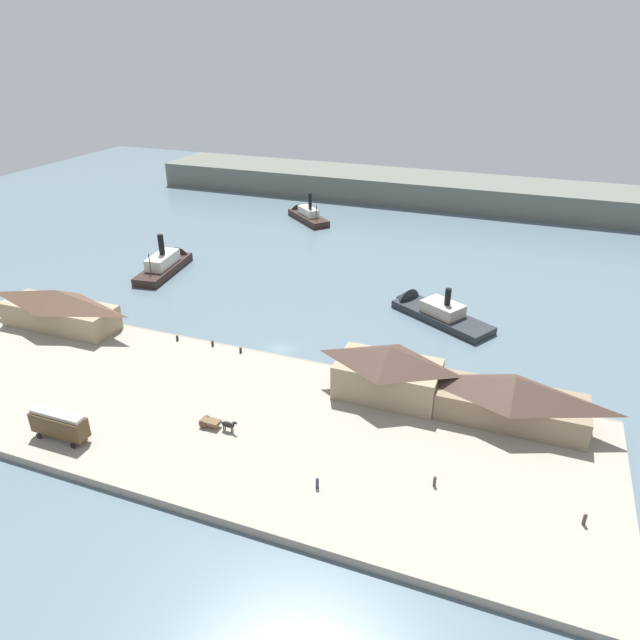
% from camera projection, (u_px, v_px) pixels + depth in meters
% --- Properties ---
extents(ground_plane, '(320.00, 320.00, 0.00)m').
position_uv_depth(ground_plane, '(280.00, 350.00, 103.08)').
color(ground_plane, slate).
extents(quay_promenade, '(110.00, 36.00, 1.20)m').
position_uv_depth(quay_promenade, '(218.00, 415.00, 84.40)').
color(quay_promenade, '#9E9384').
rests_on(quay_promenade, ground).
extents(seawall_edge, '(110.00, 0.80, 1.00)m').
position_uv_depth(seawall_edge, '(271.00, 357.00, 99.84)').
color(seawall_edge, gray).
rests_on(seawall_edge, ground).
extents(ferry_shed_central_terminal, '(22.39, 7.65, 7.51)m').
position_uv_depth(ferry_shed_central_terminal, '(59.00, 308.00, 106.73)').
color(ferry_shed_central_terminal, '#998466').
rests_on(ferry_shed_central_terminal, quay_promenade).
extents(ferry_shed_east_terminal, '(15.57, 8.99, 8.36)m').
position_uv_depth(ferry_shed_east_terminal, '(388.00, 370.00, 86.28)').
color(ferry_shed_east_terminal, '#998466').
rests_on(ferry_shed_east_terminal, quay_promenade).
extents(ferry_shed_west_terminal, '(20.87, 8.38, 7.11)m').
position_uv_depth(ferry_shed_west_terminal, '(512.00, 398.00, 80.86)').
color(ferry_shed_west_terminal, '#847056').
rests_on(ferry_shed_west_terminal, quay_promenade).
extents(street_tram, '(8.22, 2.43, 4.23)m').
position_uv_depth(street_tram, '(59.00, 424.00, 77.49)').
color(street_tram, '#4C381E').
rests_on(street_tram, quay_promenade).
extents(horse_cart, '(5.67, 1.53, 1.87)m').
position_uv_depth(horse_cart, '(217.00, 423.00, 80.19)').
color(horse_cart, brown).
rests_on(horse_cart, quay_promenade).
extents(pedestrian_standing_center, '(0.41, 0.41, 1.67)m').
position_uv_depth(pedestrian_standing_center, '(585.00, 519.00, 64.54)').
color(pedestrian_standing_center, '#4C3D33').
rests_on(pedestrian_standing_center, quay_promenade).
extents(pedestrian_near_east_shed, '(0.41, 0.41, 1.64)m').
position_uv_depth(pedestrian_near_east_shed, '(317.00, 483.00, 69.75)').
color(pedestrian_near_east_shed, '#33384C').
rests_on(pedestrian_near_east_shed, quay_promenade).
extents(pedestrian_walking_west, '(0.38, 0.38, 1.55)m').
position_uv_depth(pedestrian_walking_west, '(435.00, 481.00, 70.10)').
color(pedestrian_walking_west, '#4C3D33').
rests_on(pedestrian_walking_west, quay_promenade).
extents(mooring_post_east, '(0.44, 0.44, 0.90)m').
position_uv_depth(mooring_post_east, '(177.00, 338.00, 103.43)').
color(mooring_post_east, black).
rests_on(mooring_post_east, quay_promenade).
extents(mooring_post_center_west, '(0.44, 0.44, 0.90)m').
position_uv_depth(mooring_post_center_west, '(213.00, 343.00, 101.66)').
color(mooring_post_center_west, black).
rests_on(mooring_post_center_west, quay_promenade).
extents(mooring_post_west, '(0.44, 0.44, 0.90)m').
position_uv_depth(mooring_post_west, '(241.00, 350.00, 99.52)').
color(mooring_post_west, black).
rests_on(mooring_post_west, quay_promenade).
extents(ferry_mid_harbor, '(17.62, 16.35, 10.13)m').
position_uv_depth(ferry_mid_harbor, '(305.00, 215.00, 174.30)').
color(ferry_mid_harbor, black).
rests_on(ferry_mid_harbor, ground).
extents(ferry_moored_east, '(8.31, 21.47, 10.97)m').
position_uv_depth(ferry_moored_east, '(168.00, 263.00, 137.10)').
color(ferry_moored_east, black).
rests_on(ferry_moored_east, ground).
extents(ferry_near_quay, '(22.94, 16.88, 9.29)m').
position_uv_depth(ferry_near_quay, '(429.00, 309.00, 115.25)').
color(ferry_near_quay, '#23282D').
rests_on(ferry_near_quay, ground).
extents(far_headland, '(180.00, 24.00, 8.00)m').
position_uv_depth(far_headland, '(415.00, 188.00, 193.36)').
color(far_headland, '#60665B').
rests_on(far_headland, ground).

